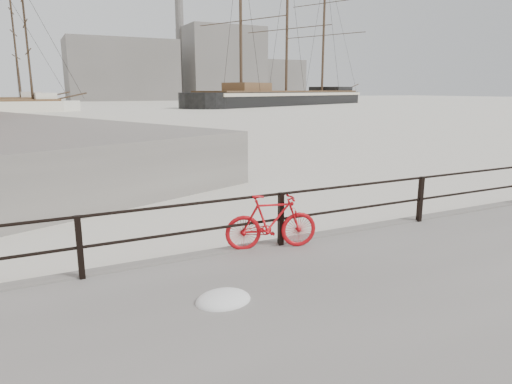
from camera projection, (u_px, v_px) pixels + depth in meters
name	position (u px, v px, depth m)	size (l,w,h in m)	color
ground	(412.00, 234.00, 10.27)	(400.00, 400.00, 0.00)	white
guardrail	(420.00, 199.00, 9.95)	(28.00, 0.10, 1.00)	black
bicycle	(271.00, 222.00, 8.23)	(1.68, 0.25, 1.01)	#B90C12
barque_black	(286.00, 105.00, 98.75)	(65.02, 21.28, 36.44)	black
industrial_west	(122.00, 70.00, 139.24)	(32.00, 18.00, 18.00)	gray
industrial_mid	(222.00, 64.00, 158.20)	(26.00, 20.00, 24.00)	gray
industrial_east	(273.00, 80.00, 173.68)	(20.00, 16.00, 14.00)	gray
smokestack	(180.00, 33.00, 154.71)	(2.80, 2.80, 44.00)	gray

